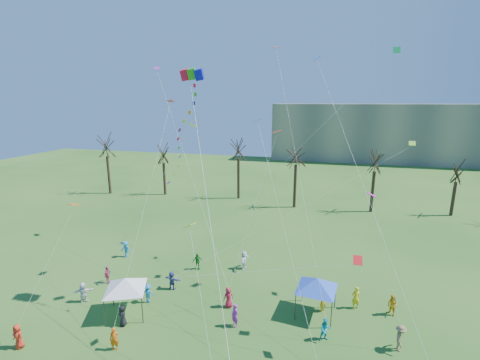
% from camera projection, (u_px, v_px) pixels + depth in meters
% --- Properties ---
extents(distant_building, '(60.00, 14.00, 15.00)m').
position_uv_depth(distant_building, '(388.00, 133.00, 88.83)').
color(distant_building, gray).
rests_on(distant_building, ground).
extents(bare_tree_row, '(69.31, 8.48, 10.57)m').
position_uv_depth(bare_tree_row, '(292.00, 160.00, 50.12)').
color(bare_tree_row, black).
rests_on(bare_tree_row, ground).
extents(big_box_kite, '(3.95, 6.03, 18.88)m').
position_uv_depth(big_box_kite, '(186.00, 137.00, 23.31)').
color(big_box_kite, '#F11136').
rests_on(big_box_kite, ground).
extents(canopy_tent_white, '(3.65, 3.65, 2.98)m').
position_uv_depth(canopy_tent_white, '(125.00, 284.00, 24.77)').
color(canopy_tent_white, '#3F3F44').
rests_on(canopy_tent_white, ground).
extents(canopy_tent_blue, '(3.92, 3.92, 2.96)m').
position_uv_depth(canopy_tent_blue, '(317.00, 284.00, 24.81)').
color(canopy_tent_blue, '#3F3F44').
rests_on(canopy_tent_blue, ground).
extents(festival_crowd, '(26.79, 15.25, 1.81)m').
position_uv_depth(festival_crowd, '(220.00, 302.00, 25.42)').
color(festival_crowd, red).
rests_on(festival_crowd, ground).
extents(small_kites_aloft, '(25.28, 19.51, 30.38)m').
position_uv_depth(small_kites_aloft, '(251.00, 142.00, 26.00)').
color(small_kites_aloft, '#FA630D').
rests_on(small_kites_aloft, ground).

